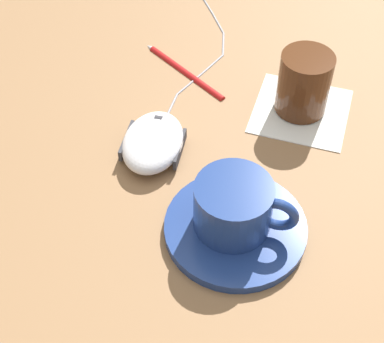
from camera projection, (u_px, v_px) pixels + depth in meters
ground_plane at (235, 164)px, 0.68m from camera, size 3.00×3.00×0.00m
saucer at (235, 228)px, 0.61m from camera, size 0.15×0.15×0.01m
coffee_cup at (235, 206)px, 0.59m from camera, size 0.10×0.08×0.06m
computer_mouse at (153, 142)px, 0.68m from camera, size 0.11×0.12×0.03m
mouse_cable at (202, 42)px, 0.83m from camera, size 0.19×0.26×0.00m
napkin_under_glass at (301, 111)px, 0.73m from camera, size 0.15×0.15×0.00m
drinking_glass at (304, 83)px, 0.71m from camera, size 0.06×0.06×0.08m
pen at (184, 69)px, 0.78m from camera, size 0.15×0.03×0.01m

